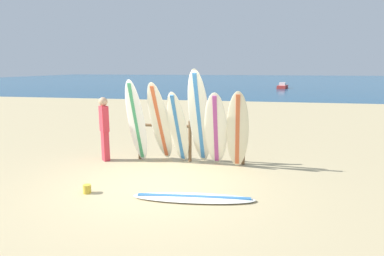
# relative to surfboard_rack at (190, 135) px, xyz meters

# --- Properties ---
(ground_plane) EXTENTS (120.00, 120.00, 0.00)m
(ground_plane) POSITION_rel_surfboard_rack_xyz_m (-0.46, -1.84, -0.74)
(ground_plane) COLOR tan
(ocean_water) EXTENTS (120.00, 80.00, 0.01)m
(ocean_water) POSITION_rel_surfboard_rack_xyz_m (-0.46, 56.16, -0.74)
(ocean_water) COLOR navy
(ocean_water) RESTS_ON ground
(surfboard_rack) EXTENTS (3.00, 0.09, 1.14)m
(surfboard_rack) POSITION_rel_surfboard_rack_xyz_m (0.00, 0.00, 0.00)
(surfboard_rack) COLOR brown
(surfboard_rack) RESTS_ON ground
(surfboard_leaning_far_left) EXTENTS (0.60, 0.78, 2.28)m
(surfboard_leaning_far_left) POSITION_rel_surfboard_rack_xyz_m (-1.37, -0.39, 0.40)
(surfboard_leaning_far_left) COLOR white
(surfboard_leaning_far_left) RESTS_ON ground
(surfboard_leaning_left) EXTENTS (0.63, 1.15, 2.22)m
(surfboard_leaning_left) POSITION_rel_surfboard_rack_xyz_m (-0.76, -0.26, 0.37)
(surfboard_leaning_left) COLOR silver
(surfboard_leaning_left) RESTS_ON ground
(surfboard_leaning_center_left) EXTENTS (0.63, 0.96, 1.99)m
(surfboard_leaning_center_left) POSITION_rel_surfboard_rack_xyz_m (-0.24, -0.36, 0.26)
(surfboard_leaning_center_left) COLOR silver
(surfboard_leaning_center_left) RESTS_ON ground
(surfboard_leaning_center) EXTENTS (0.69, 0.99, 2.55)m
(surfboard_leaning_center) POSITION_rel_surfboard_rack_xyz_m (0.30, -0.26, 0.53)
(surfboard_leaning_center) COLOR silver
(surfboard_leaning_center) RESTS_ON ground
(surfboard_leaning_center_right) EXTENTS (0.58, 0.84, 1.99)m
(surfboard_leaning_center_right) POSITION_rel_surfboard_rack_xyz_m (0.75, -0.37, 0.25)
(surfboard_leaning_center_right) COLOR white
(surfboard_leaning_center_right) RESTS_ON ground
(surfboard_leaning_right) EXTENTS (0.56, 0.54, 2.02)m
(surfboard_leaning_right) POSITION_rel_surfboard_rack_xyz_m (1.30, -0.39, 0.27)
(surfboard_leaning_right) COLOR beige
(surfboard_leaning_right) RESTS_ON ground
(surfboard_lying_on_sand) EXTENTS (2.46, 0.73, 0.08)m
(surfboard_lying_on_sand) POSITION_rel_surfboard_rack_xyz_m (0.57, -2.52, -0.70)
(surfboard_lying_on_sand) COLOR white
(surfboard_lying_on_sand) RESTS_ON ground
(beachgoer_standing) EXTENTS (0.33, 0.33, 1.77)m
(beachgoer_standing) POSITION_rel_surfboard_rack_xyz_m (-2.33, -0.34, 0.23)
(beachgoer_standing) COLOR #D8333F
(beachgoer_standing) RESTS_ON ground
(small_boat_offshore) EXTENTS (1.56, 2.82, 0.71)m
(small_boat_offshore) POSITION_rel_surfboard_rack_xyz_m (5.18, 32.36, -0.48)
(small_boat_offshore) COLOR #B22D28
(small_boat_offshore) RESTS_ON ocean_water
(sand_bucket) EXTENTS (0.16, 0.16, 0.18)m
(sand_bucket) POSITION_rel_surfboard_rack_xyz_m (-1.66, -2.61, -0.65)
(sand_bucket) COLOR gold
(sand_bucket) RESTS_ON ground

